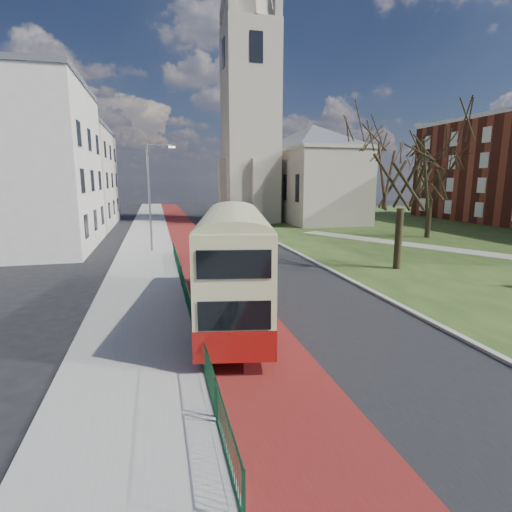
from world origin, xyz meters
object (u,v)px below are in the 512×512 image
object	(u,v)px
streetlamp	(151,192)
winter_tree_near	(404,159)
winter_tree_far	(432,169)
bus	(234,259)

from	to	relation	value
streetlamp	winter_tree_near	world-z (taller)	winter_tree_near
winter_tree_far	bus	bearing A→B (deg)	-141.60
streetlamp	winter_tree_far	bearing A→B (deg)	3.29
bus	winter_tree_near	size ratio (longest dim) A/B	1.08
winter_tree_near	winter_tree_far	distance (m)	15.56
winter_tree_near	winter_tree_far	size ratio (longest dim) A/B	1.04
streetlamp	winter_tree_near	size ratio (longest dim) A/B	0.83
winter_tree_near	streetlamp	bearing A→B (deg)	146.18
streetlamp	bus	distance (m)	16.60
streetlamp	bus	size ratio (longest dim) A/B	0.77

